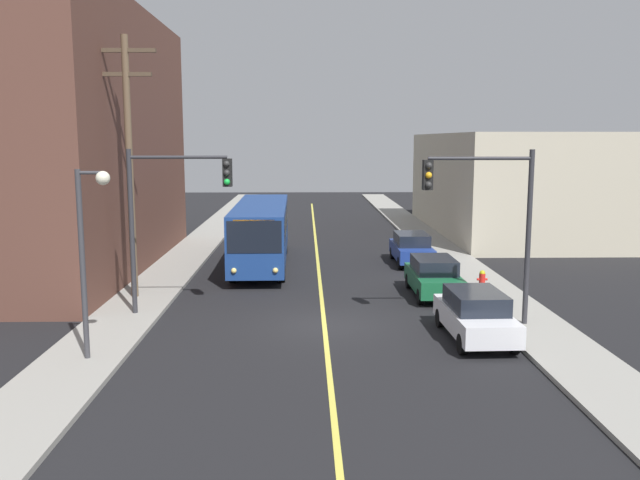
{
  "coord_description": "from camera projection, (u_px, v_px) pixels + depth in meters",
  "views": [
    {
      "loc": [
        -0.65,
        -22.69,
        6.46
      ],
      "look_at": [
        0.0,
        6.84,
        2.0
      ],
      "focal_mm": 37.28,
      "sensor_mm": 36.0,
      "label": 1
    }
  ],
  "objects": [
    {
      "name": "street_lamp_left",
      "position": [
        89.0,
        236.0,
        18.89
      ],
      "size": [
        0.98,
        0.4,
        5.5
      ],
      "color": "#38383D",
      "rests_on": "sidewalk_left"
    },
    {
      "name": "traffic_signal_right_corner",
      "position": [
        485.0,
        204.0,
        22.4
      ],
      "size": [
        3.75,
        0.48,
        6.0
      ],
      "color": "#2D2D33",
      "rests_on": "sidewalk_right"
    },
    {
      "name": "parked_car_white",
      "position": [
        475.0,
        314.0,
        21.59
      ],
      "size": [
        1.91,
        4.44,
        1.62
      ],
      "color": "silver",
      "rests_on": "ground"
    },
    {
      "name": "traffic_signal_left_corner",
      "position": [
        173.0,
        200.0,
        23.89
      ],
      "size": [
        3.75,
        0.48,
        6.0
      ],
      "color": "#2D2D33",
      "rests_on": "sidewalk_left"
    },
    {
      "name": "utility_pole_near",
      "position": [
        129.0,
        156.0,
        26.23
      ],
      "size": [
        2.4,
        0.28,
        10.34
      ],
      "color": "brown",
      "rests_on": "sidewalk_left"
    },
    {
      "name": "ground_plane",
      "position": [
        324.0,
        325.0,
        23.41
      ],
      "size": [
        120.0,
        120.0,
        0.0
      ],
      "primitive_type": "plane",
      "color": "black"
    },
    {
      "name": "building_right_warehouse",
      "position": [
        522.0,
        183.0,
        46.36
      ],
      "size": [
        12.0,
        20.36,
        6.9
      ],
      "color": "beige",
      "rests_on": "ground"
    },
    {
      "name": "fire_hydrant",
      "position": [
        482.0,
        280.0,
        28.18
      ],
      "size": [
        0.44,
        0.26,
        0.84
      ],
      "color": "red",
      "rests_on": "sidewalk_right"
    },
    {
      "name": "parked_car_blue",
      "position": [
        411.0,
        248.0,
        34.86
      ],
      "size": [
        1.83,
        4.41,
        1.62
      ],
      "color": "navy",
      "rests_on": "ground"
    },
    {
      "name": "building_left_brick",
      "position": [
        45.0,
        141.0,
        32.72
      ],
      "size": [
        10.0,
        20.12,
        12.83
      ],
      "color": "brown",
      "rests_on": "ground"
    },
    {
      "name": "sidewalk_left",
      "position": [
        174.0,
        269.0,
        33.12
      ],
      "size": [
        2.5,
        90.0,
        0.15
      ],
      "primitive_type": "cube",
      "color": "gray",
      "rests_on": "ground"
    },
    {
      "name": "sidewalk_right",
      "position": [
        462.0,
        268.0,
        33.44
      ],
      "size": [
        2.5,
        90.0,
        0.15
      ],
      "primitive_type": "cube",
      "color": "gray",
      "rests_on": "ground"
    },
    {
      "name": "lane_stripe_center",
      "position": [
        317.0,
        253.0,
        38.23
      ],
      "size": [
        0.16,
        60.0,
        0.01
      ],
      "primitive_type": "cube",
      "color": "#D8CC4C",
      "rests_on": "ground"
    },
    {
      "name": "parked_car_green",
      "position": [
        434.0,
        276.0,
        27.66
      ],
      "size": [
        1.82,
        4.4,
        1.62
      ],
      "color": "#196038",
      "rests_on": "ground"
    },
    {
      "name": "city_bus",
      "position": [
        261.0,
        231.0,
        34.33
      ],
      "size": [
        2.72,
        12.19,
        3.2
      ],
      "color": "navy",
      "rests_on": "ground"
    }
  ]
}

